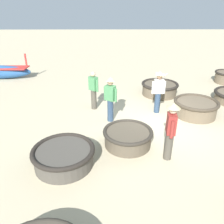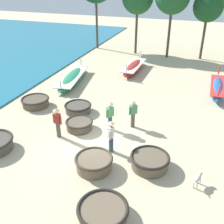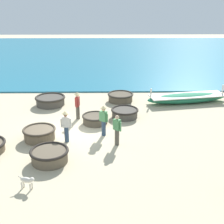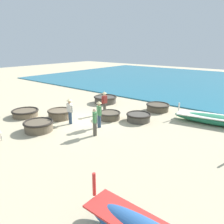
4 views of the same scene
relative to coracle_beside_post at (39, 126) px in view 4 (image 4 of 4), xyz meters
The scene contains 13 objects.
ground_plane 3.04m from the coracle_beside_post, 165.67° to the left, with size 80.00×80.00×0.00m, color #C6B793.
coracle_beside_post is the anchor object (origin of this frame).
coracle_far_right 7.52m from the coracle_beside_post, behind, with size 2.00×2.00×0.60m.
coracle_front_left 4.67m from the coracle_beside_post, 156.51° to the left, with size 1.50×1.50×0.51m.
coracle_nearest 8.86m from the coracle_beside_post, 156.93° to the left, with size 1.78×1.78×0.55m.
coracle_front_right 6.34m from the coracle_beside_post, 145.27° to the left, with size 1.65×1.65×0.52m.
coracle_center 2.44m from the coracle_beside_post, 158.08° to the right, with size 1.68×1.68×0.61m.
coracle_tilted 3.33m from the coracle_beside_post, 107.12° to the right, with size 1.85×1.85×0.48m.
long_boat_white_hull 11.17m from the coracle_beside_post, 134.37° to the left, with size 2.22×5.73×1.11m.
fisherman_standing_left 3.48m from the coracle_beside_post, 117.76° to the left, with size 0.39×0.41×1.57m.
fisherman_standing_right 3.64m from the coracle_beside_post, 138.54° to the left, with size 0.37×0.46×1.67m.
fisherman_hauling 5.08m from the coracle_beside_post, behind, with size 0.53×0.36×1.67m.
fisherman_by_coracle 2.14m from the coracle_beside_post, 165.29° to the left, with size 0.36×0.53×1.67m.
Camera 4 is at (9.51, 10.21, 4.88)m, focal length 35.00 mm.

